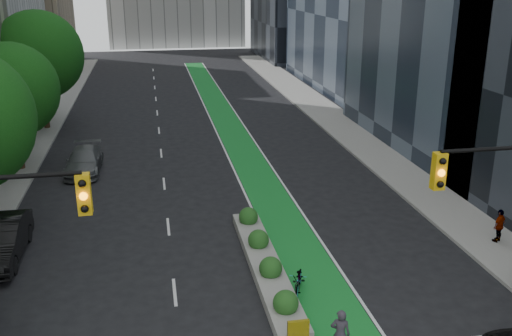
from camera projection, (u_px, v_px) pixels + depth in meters
name	position (u px, v px, depth m)	size (l,w,h in m)	color
sidewalk_left	(18.00, 155.00, 37.54)	(3.60, 90.00, 0.15)	gray
sidewalk_right	(358.00, 138.00, 41.64)	(3.60, 90.00, 0.15)	gray
bike_lane_paint	(230.00, 127.00, 44.79)	(2.20, 70.00, 0.01)	#17802D
tree_midfar	(11.00, 90.00, 33.32)	(5.60, 5.60, 7.76)	black
tree_far	(39.00, 55.00, 42.39)	(6.60, 6.60, 9.00)	black
median_planter	(265.00, 262.00, 22.98)	(1.20, 10.26, 1.10)	gray
bicycle	(299.00, 280.00, 21.39)	(0.62, 1.78, 0.94)	gray
cyclist	(340.00, 334.00, 17.56)	(0.62, 0.41, 1.70)	#342F38
parked_car_left_mid	(0.00, 241.00, 23.72)	(1.79, 5.12, 1.69)	black
parked_car_left_far	(84.00, 161.00, 34.43)	(1.98, 4.86, 1.41)	#535658
pedestrian_far	(499.00, 226.00, 25.03)	(0.89, 0.37, 1.52)	gray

